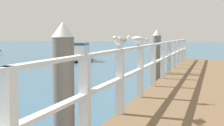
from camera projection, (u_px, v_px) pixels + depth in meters
name	position (u px, v px, depth m)	size (l,w,h in m)	color
pier_deck	(207.00, 91.00, 9.39)	(2.81, 19.61, 0.38)	brown
pier_railing	(158.00, 58.00, 9.69)	(0.12, 18.13, 1.08)	white
dock_piling_near	(64.00, 93.00, 4.54)	(0.29, 0.29, 1.86)	#6B6056
dock_piling_far	(157.00, 57.00, 11.84)	(0.29, 0.29, 1.86)	#6B6056
seagull_foreground	(119.00, 41.00, 5.70)	(0.20, 0.48, 0.21)	white
seagull_background	(137.00, 39.00, 7.03)	(0.48, 0.18, 0.21)	white
boat_1	(81.00, 55.00, 22.47)	(1.91, 4.21, 1.17)	white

